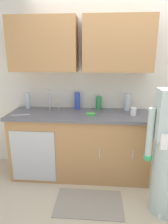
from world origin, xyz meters
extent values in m
plane|color=beige|center=(0.00, 0.00, 0.00)|extent=(9.00, 9.00, 0.00)
cube|color=silver|center=(0.00, 1.05, 1.35)|extent=(4.80, 0.10, 2.70)
cube|color=#B27F4C|center=(-1.04, 0.83, 1.85)|extent=(0.91, 0.34, 0.70)
cube|color=#B27F4C|center=(-0.05, 0.83, 1.85)|extent=(0.91, 0.34, 0.70)
cube|color=#B27F4C|center=(-0.55, 0.70, 0.45)|extent=(1.90, 0.60, 0.90)
cube|color=#B7BABF|center=(-1.15, 0.39, 0.41)|extent=(0.60, 0.01, 0.72)
cylinder|color=silver|center=(-0.27, 0.39, 0.50)|extent=(0.01, 0.01, 0.12)
cylinder|color=silver|center=(0.16, 0.39, 0.50)|extent=(0.01, 0.01, 0.12)
cube|color=#595960|center=(-0.55, 0.70, 0.92)|extent=(1.96, 0.66, 0.04)
cube|color=#B7BABF|center=(-0.97, 0.70, 0.92)|extent=(0.50, 0.36, 0.03)
cylinder|color=#B7BABF|center=(-1.01, 0.85, 1.09)|extent=(0.02, 0.02, 0.30)
sphere|color=#B7BABF|center=(-1.01, 0.79, 1.23)|extent=(0.04, 0.04, 0.04)
cylinder|color=#B7BABF|center=(-0.88, 0.85, 0.99)|extent=(0.02, 0.02, 0.10)
cube|color=white|center=(0.49, 0.01, 0.03)|extent=(0.20, 0.26, 0.06)
cylinder|color=#B2C6C1|center=(0.49, 0.03, 0.44)|extent=(0.34, 0.34, 0.88)
cylinder|color=#B2C6C1|center=(0.26, 0.05, 0.93)|extent=(0.07, 0.07, 0.55)
sphere|color=#33B266|center=(0.26, 0.05, 0.65)|extent=(0.09, 0.09, 0.09)
cube|color=gray|center=(-0.38, 0.05, 0.01)|extent=(0.80, 0.50, 0.01)
cylinder|color=#2D8C4C|center=(-0.29, 0.93, 1.04)|extent=(0.08, 0.08, 0.20)
cylinder|color=silver|center=(0.12, 0.91, 1.06)|extent=(0.08, 0.08, 0.25)
cylinder|color=silver|center=(-1.35, 0.90, 1.06)|extent=(0.06, 0.06, 0.24)
cylinder|color=#334CB2|center=(-0.61, 0.92, 1.07)|extent=(0.08, 0.08, 0.25)
cylinder|color=white|center=(0.18, 0.65, 0.99)|extent=(0.08, 0.08, 0.11)
cube|color=silver|center=(-1.33, 0.54, 0.94)|extent=(0.24, 0.09, 0.01)
cube|color=#4CBF4C|center=(-0.39, 0.61, 0.96)|extent=(0.11, 0.07, 0.03)
camera|label=1|loc=(-0.28, -1.95, 1.71)|focal=32.00mm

